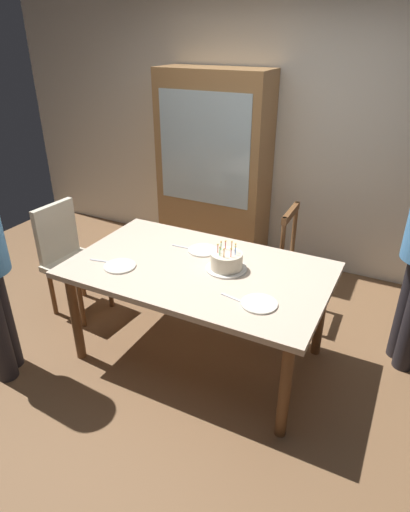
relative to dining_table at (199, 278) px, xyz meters
The scene contains 13 objects.
ground 0.68m from the dining_table, ahead, with size 6.40×6.40×0.00m, color brown.
back_wall 1.95m from the dining_table, 90.00° to the left, with size 6.40×0.10×2.60m, color silver.
dining_table is the anchor object (origin of this frame).
birthday_cake 0.24m from the dining_table, 19.58° to the left, with size 0.28×0.28×0.19m.
plate_near_celebrant 0.55m from the dining_table, 154.04° to the right, with size 0.22×0.22×0.01m, color silver.
plate_far_side 0.27m from the dining_table, 110.48° to the left, with size 0.22×0.22×0.01m, color silver.
plate_near_guest 0.59m from the dining_table, 24.05° to the right, with size 0.22×0.22×0.01m, color silver.
fork_near_celebrant 0.69m from the dining_table, 160.23° to the right, with size 0.18×0.02×0.01m, color silver.
fork_far_side 0.34m from the dining_table, 138.65° to the left, with size 0.18×0.02×0.01m, color silver.
fork_near_guest 0.45m from the dining_table, 33.91° to the right, with size 0.18×0.02×0.01m, color silver.
chair_spindle_back 0.90m from the dining_table, 76.29° to the left, with size 0.45×0.45×0.95m.
chair_upholstered 1.28m from the dining_table, behind, with size 0.47×0.47×0.95m.
china_cabinet 1.71m from the dining_table, 112.48° to the left, with size 1.10×0.45×1.90m.
Camera 1 is at (1.22, -2.29, 2.20)m, focal length 30.41 mm.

